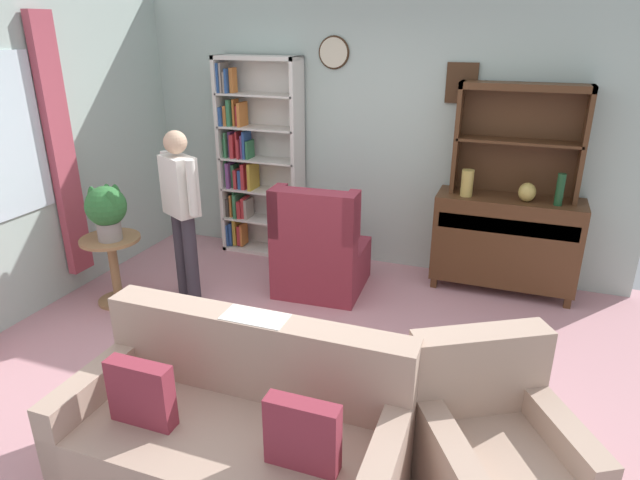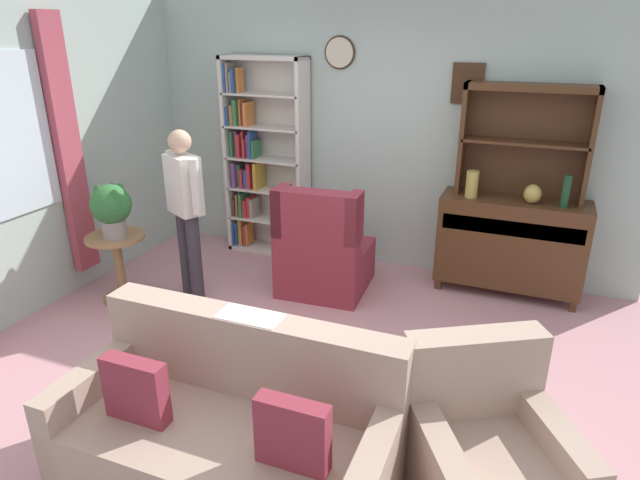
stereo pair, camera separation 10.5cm
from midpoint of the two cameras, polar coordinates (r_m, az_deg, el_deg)
name	(u,v)px [view 1 (the left image)]	position (r m, az deg, el deg)	size (l,w,h in m)	color
ground_plane	(298,366)	(4.21, -3.02, -13.03)	(5.40, 4.60, 0.02)	#C68C93
wall_back	(378,130)	(5.57, 5.57, 11.39)	(5.00, 0.09, 2.80)	#ADC1B7
wall_left	(7,156)	(5.14, -30.47, 7.61)	(0.16, 4.20, 2.80)	#ADC1B7
area_rug	(308,394)	(3.91, -2.04, -15.79)	(2.27, 1.60, 0.01)	brown
bookshelf	(254,161)	(5.94, -7.39, 8.24)	(0.90, 0.30, 2.10)	silver
sideboard	(505,240)	(5.36, 18.27, 0.02)	(1.30, 0.45, 0.92)	#4C2D19
sideboard_hutch	(521,125)	(5.20, 19.70, 11.27)	(1.10, 0.26, 1.00)	#4C2D19
vase_tall	(467,183)	(5.14, 14.57, 5.79)	(0.11, 0.11, 0.24)	tan
vase_round	(527,192)	(5.15, 20.30, 4.71)	(0.15, 0.15, 0.17)	tan
bottle_wine	(560,190)	(5.12, 23.28, 4.87)	(0.07, 0.07, 0.28)	#194223
couch_floral	(237,436)	(3.16, -9.64, -19.58)	(1.81, 0.87, 0.90)	tan
armchair_floral	(493,455)	(3.17, 16.67, -20.72)	(1.04, 1.05, 0.88)	tan
wingback_chair	(320,254)	(5.10, -0.62, -1.47)	(0.83, 0.85, 1.05)	maroon
plant_stand	(114,263)	(5.26, -21.32, -2.23)	(0.52, 0.52, 0.63)	#997047
potted_plant_large	(106,209)	(5.04, -22.00, 3.06)	(0.35, 0.35, 0.48)	gray
potted_plant_small	(136,303)	(4.96, -19.31, -6.27)	(0.20, 0.20, 0.28)	gray
person_reading	(181,205)	(4.97, -14.90, 3.59)	(0.50, 0.34, 1.56)	#38333D
coffee_table	(287,347)	(3.76, -4.31, -11.11)	(0.80, 0.50, 0.42)	#4C2D19
book_stack	(283,334)	(3.73, -4.69, -9.75)	(0.21, 0.13, 0.04)	#723F7F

